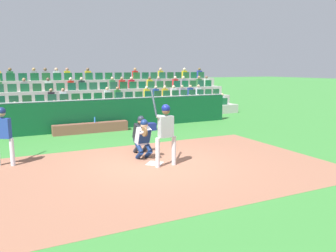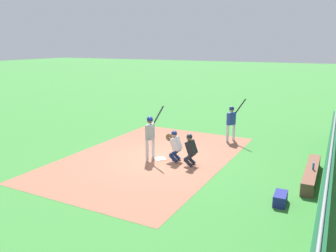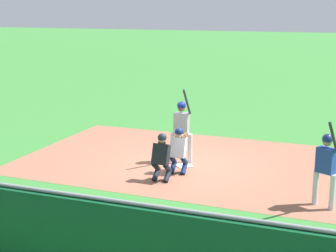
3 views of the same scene
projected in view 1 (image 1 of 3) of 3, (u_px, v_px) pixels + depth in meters
The scene contains 12 objects.
ground_plane at pixel (155, 164), 10.16m from camera, with size 160.00×160.00×0.00m, color #398236.
infield_dirt_patch at pixel (162, 168), 9.72m from camera, with size 9.86×6.35×0.01m, color #99624A.
home_plate_marker at pixel (155, 163), 10.16m from camera, with size 0.44×0.44×0.02m, color white.
batter_at_plate at pixel (165, 128), 9.75m from camera, with size 0.68×0.66×2.28m.
catcher_crouching at pixel (144, 137), 10.58m from camera, with size 0.48×0.73×1.30m.
home_plate_umpire at pixel (141, 133), 11.36m from camera, with size 0.46×0.46×1.30m.
dugout_wall at pixel (97, 115), 15.66m from camera, with size 14.05×0.24×1.45m.
dugout_bench at pixel (91, 128), 15.06m from camera, with size 3.34×0.40×0.44m, color brown.
water_bottle_on_bench at pixel (95, 120), 15.14m from camera, with size 0.07×0.07×0.25m, color blue.
equipment_duffel_bag at pixel (148, 127), 15.59m from camera, with size 0.73×0.36×0.34m, color navy.
on_deck_batter at pixel (3, 130), 9.81m from camera, with size 0.56×0.88×2.16m.
bleacher_stand at pixel (78, 104), 19.33m from camera, with size 19.50×3.72×2.88m.
Camera 1 is at (4.09, 8.94, 2.85)m, focal length 36.04 mm.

